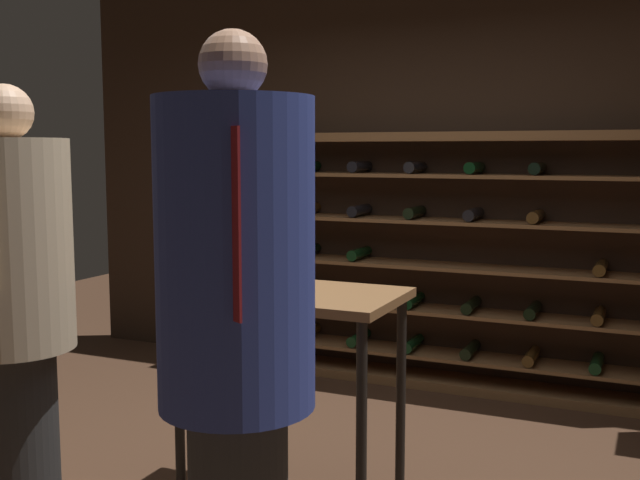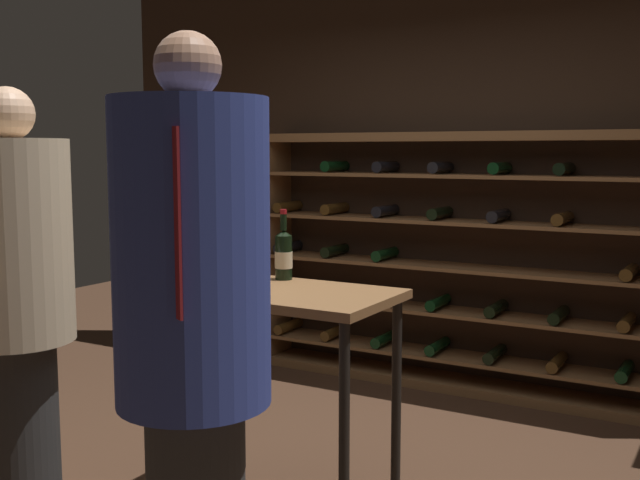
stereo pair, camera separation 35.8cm
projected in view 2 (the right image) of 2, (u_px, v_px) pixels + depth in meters
name	position (u px, v px, depth m)	size (l,w,h in m)	color
back_wall	(463.00, 166.00, 5.23)	(5.66, 0.10, 2.99)	#332319
wine_rack	(466.00, 265.00, 5.07)	(3.07, 0.32, 1.72)	brown
tasting_table	(285.00, 322.00, 3.37)	(0.95, 0.59, 1.00)	brown
person_guest_plum_blouse	(193.00, 327.00, 2.30)	(0.47, 0.47, 1.95)	#2E2E2E
person_bystander_dark_jacket	(15.00, 288.00, 3.25)	(0.49, 0.49, 1.87)	#292929
wine_bottle_black_capsule	(227.00, 254.00, 3.55)	(0.08, 0.08, 0.35)	black
wine_bottle_red_label	(284.00, 254.00, 3.61)	(0.08, 0.08, 0.33)	black
wine_glass_stemmed_right	(220.00, 264.00, 3.40)	(0.08, 0.08, 0.14)	silver
wine_glass_stemmed_center	(255.00, 274.00, 3.16)	(0.08, 0.08, 0.14)	silver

